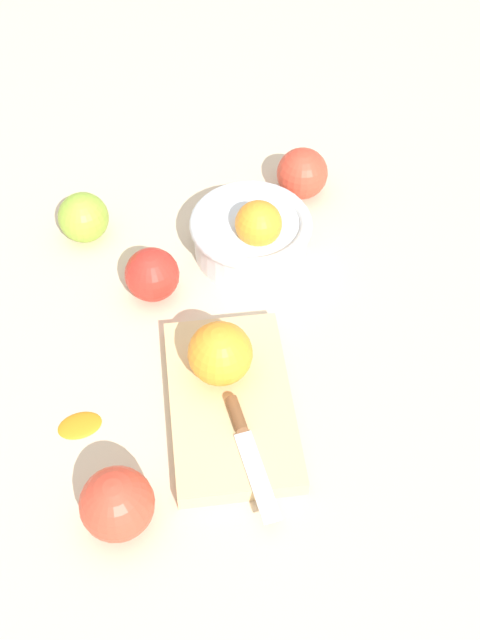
# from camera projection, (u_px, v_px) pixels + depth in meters

# --- Properties ---
(ground_plane) EXTENTS (2.40, 2.40, 0.00)m
(ground_plane) POSITION_uv_depth(u_px,v_px,m) (188.00, 341.00, 0.95)
(ground_plane) COLOR beige
(bowl) EXTENTS (0.17, 0.17, 0.10)m
(bowl) POSITION_uv_depth(u_px,v_px,m) (252.00, 233.00, 1.02)
(bowl) COLOR silver
(bowl) RESTS_ON ground_plane
(cutting_board) EXTENTS (0.24, 0.14, 0.02)m
(cutting_board) POSITION_uv_depth(u_px,v_px,m) (231.00, 403.00, 0.88)
(cutting_board) COLOR #DBB77F
(cutting_board) RESTS_ON ground_plane
(orange_on_board) EXTENTS (0.08, 0.08, 0.08)m
(orange_on_board) POSITION_uv_depth(u_px,v_px,m) (220.00, 353.00, 0.86)
(orange_on_board) COLOR orange
(orange_on_board) RESTS_ON cutting_board
(knife) EXTENTS (0.16, 0.04, 0.01)m
(knife) POSITION_uv_depth(u_px,v_px,m) (245.00, 440.00, 0.83)
(knife) COLOR silver
(knife) RESTS_ON cutting_board
(apple_front_right) EXTENTS (0.08, 0.08, 0.08)m
(apple_front_right) POSITION_uv_depth(u_px,v_px,m) (117.00, 504.00, 0.77)
(apple_front_right) COLOR #D6422D
(apple_front_right) RESTS_ON ground_plane
(apple_front_left) EXTENTS (0.07, 0.07, 0.07)m
(apple_front_left) POSITION_uv_depth(u_px,v_px,m) (152.00, 275.00, 0.98)
(apple_front_left) COLOR red
(apple_front_left) RESTS_ON ground_plane
(apple_back_left) EXTENTS (0.08, 0.08, 0.08)m
(apple_back_left) POSITION_uv_depth(u_px,v_px,m) (302.00, 173.00, 1.10)
(apple_back_left) COLOR #D6422D
(apple_back_left) RESTS_ON ground_plane
(apple_front_left_2) EXTENTS (0.07, 0.07, 0.07)m
(apple_front_left_2) POSITION_uv_depth(u_px,v_px,m) (83.00, 217.00, 1.05)
(apple_front_left_2) COLOR #8EB738
(apple_front_left_2) RESTS_ON ground_plane
(citrus_peel) EXTENTS (0.05, 0.06, 0.01)m
(citrus_peel) POSITION_uv_depth(u_px,v_px,m) (79.00, 424.00, 0.87)
(citrus_peel) COLOR orange
(citrus_peel) RESTS_ON ground_plane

